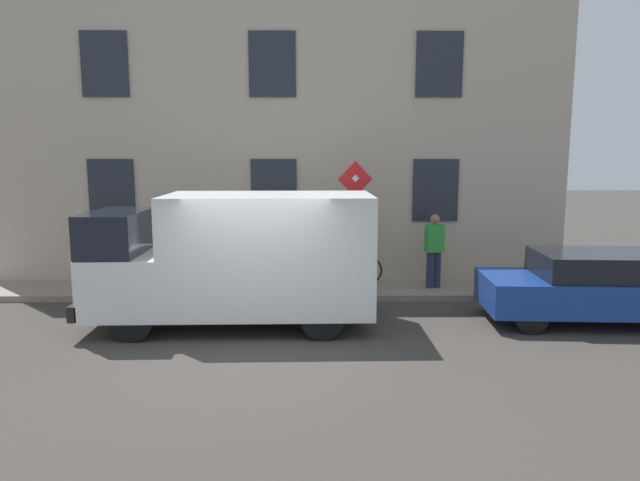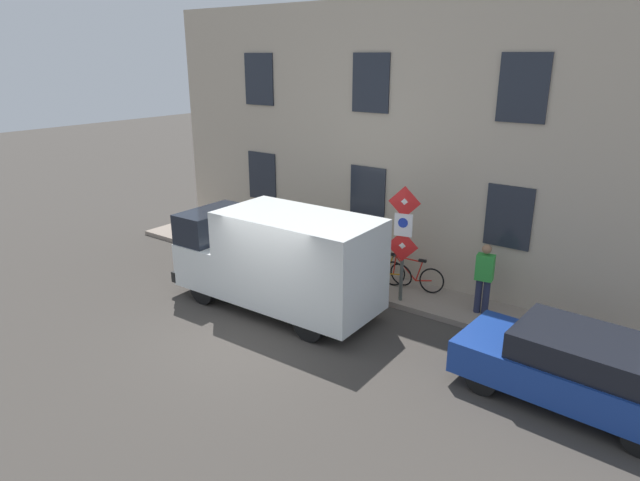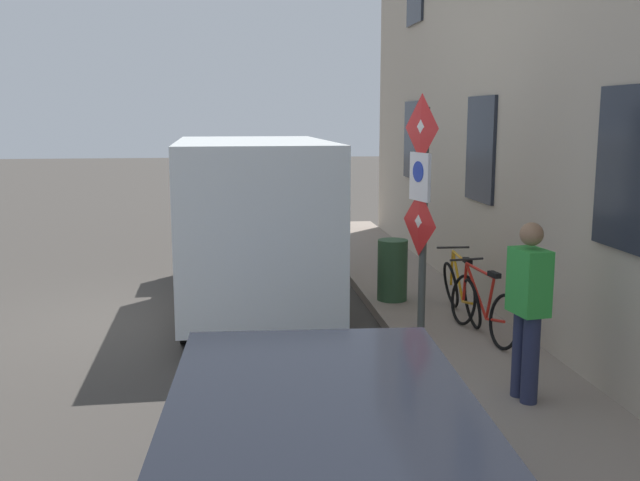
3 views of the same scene
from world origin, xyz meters
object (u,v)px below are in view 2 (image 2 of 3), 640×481
Objects in this scene: pedestrian at (484,277)px; bicycle_orange at (384,268)px; sign_post_stacked at (403,233)px; bicycle_red at (412,276)px; litter_bin at (338,265)px; parked_hatchback at (576,367)px; delivery_van at (279,258)px.

bicycle_orange is at bearing 75.90° from pedestrian.
bicycle_orange is (0.85, 0.96, -1.41)m from sign_post_stacked.
sign_post_stacked is 1.65× the size of bicycle_red.
litter_bin is at bearing 85.79° from sign_post_stacked.
pedestrian reaches higher than parked_hatchback.
sign_post_stacked is 3.13× the size of litter_bin.
parked_hatchback reaches higher than bicycle_orange.
bicycle_orange is at bearing -117.52° from delivery_van.
sign_post_stacked is 4.96m from parked_hatchback.
bicycle_orange is at bearing 48.38° from sign_post_stacked.
pedestrian is at bearing -84.04° from litter_bin.
pedestrian is 1.91× the size of litter_bin.
bicycle_red is (0.85, 0.12, -1.41)m from sign_post_stacked.
sign_post_stacked is 0.53× the size of delivery_van.
sign_post_stacked is 0.69× the size of parked_hatchback.
litter_bin is at bearing 87.84° from pedestrian.
pedestrian is (-0.30, -2.84, 0.56)m from bicycle_orange.
delivery_van reaches higher than bicycle_red.
pedestrian is (2.45, -4.21, -0.26)m from delivery_van.
bicycle_red is (2.61, 4.59, -0.22)m from parked_hatchback.
sign_post_stacked reaches higher than pedestrian.
parked_hatchback is 4.54× the size of litter_bin.
sign_post_stacked reaches higher than bicycle_orange.
parked_hatchback is at bearing -111.41° from sign_post_stacked.
bicycle_red and bicycle_orange have the same top height.
sign_post_stacked is at bearing 98.24° from pedestrian.
sign_post_stacked is 1.65m from bicycle_red.
delivery_van is 2.20m from litter_bin.
bicycle_red is at bearing 7.74° from sign_post_stacked.
litter_bin is (0.15, 2.00, -1.34)m from sign_post_stacked.
sign_post_stacked is 2.41m from litter_bin.
bicycle_orange is 1.91× the size of litter_bin.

